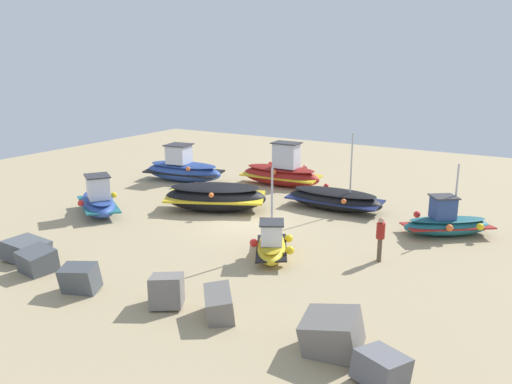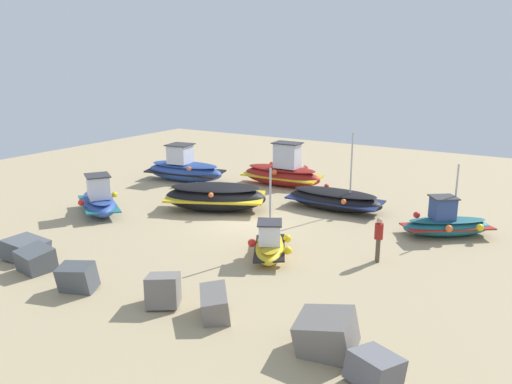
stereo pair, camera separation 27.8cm
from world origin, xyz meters
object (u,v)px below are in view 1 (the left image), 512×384
at_px(fishing_boat_2, 183,169).
at_px(fishing_boat_5, 282,172).
at_px(fishing_boat_1, 215,197).
at_px(fishing_boat_6, 98,201).
at_px(fishing_boat_3, 334,199).
at_px(fishing_boat_4, 447,223).
at_px(person_walking, 380,236).
at_px(fishing_boat_0, 272,245).

relative_size(fishing_boat_2, fishing_boat_5, 1.05).
height_order(fishing_boat_1, fishing_boat_6, fishing_boat_6).
height_order(fishing_boat_1, fishing_boat_2, fishing_boat_2).
bearing_deg(fishing_boat_1, fishing_boat_3, 6.69).
relative_size(fishing_boat_3, fishing_boat_5, 0.99).
bearing_deg(fishing_boat_2, fishing_boat_4, 163.98).
height_order(fishing_boat_5, person_walking, fishing_boat_5).
relative_size(fishing_boat_6, person_walking, 2.30).
xyz_separation_m(fishing_boat_0, person_walking, (-3.67, -1.72, 0.49)).
bearing_deg(fishing_boat_0, fishing_boat_2, -155.89).
bearing_deg(fishing_boat_2, fishing_boat_5, -169.04).
distance_m(fishing_boat_5, fishing_boat_6, 10.90).
xyz_separation_m(fishing_boat_3, fishing_boat_4, (-5.64, 1.11, -0.02)).
height_order(fishing_boat_3, person_walking, fishing_boat_3).
distance_m(fishing_boat_0, fishing_boat_1, 6.80).
bearing_deg(fishing_boat_3, fishing_boat_1, 31.91).
bearing_deg(fishing_boat_2, person_walking, 147.40).
relative_size(fishing_boat_0, person_walking, 1.99).
xyz_separation_m(fishing_boat_1, fishing_boat_3, (-5.05, -3.20, -0.17)).
distance_m(fishing_boat_0, fishing_boat_2, 13.70).
distance_m(fishing_boat_2, fishing_boat_6, 7.71).
height_order(fishing_boat_1, person_walking, person_walking).
xyz_separation_m(fishing_boat_3, fishing_boat_5, (4.67, -3.09, 0.29)).
height_order(fishing_boat_1, fishing_boat_3, fishing_boat_3).
distance_m(fishing_boat_2, fishing_boat_5, 6.17).
height_order(fishing_boat_0, fishing_boat_3, fishing_boat_3).
bearing_deg(fishing_boat_3, fishing_boat_4, 168.38).
height_order(fishing_boat_0, person_walking, fishing_boat_0).
distance_m(fishing_boat_1, person_walking, 9.44).
bearing_deg(fishing_boat_1, fishing_boat_6, -168.89).
xyz_separation_m(fishing_boat_3, person_walking, (-4.11, 5.51, 0.46)).
relative_size(fishing_boat_1, fishing_boat_6, 1.39).
height_order(fishing_boat_5, fishing_boat_6, fishing_boat_5).
height_order(fishing_boat_2, person_walking, fishing_boat_2).
distance_m(fishing_boat_0, fishing_boat_3, 7.25).
relative_size(fishing_boat_3, person_walking, 2.88).
relative_size(fishing_boat_1, fishing_boat_3, 1.11).
bearing_deg(fishing_boat_5, fishing_boat_1, -95.47).
xyz_separation_m(fishing_boat_1, fishing_boat_5, (-0.37, -6.29, 0.12)).
bearing_deg(person_walking, fishing_boat_3, 98.62).
xyz_separation_m(fishing_boat_4, fishing_boat_5, (10.32, -4.19, 0.30)).
bearing_deg(fishing_boat_6, fishing_boat_4, 54.09).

